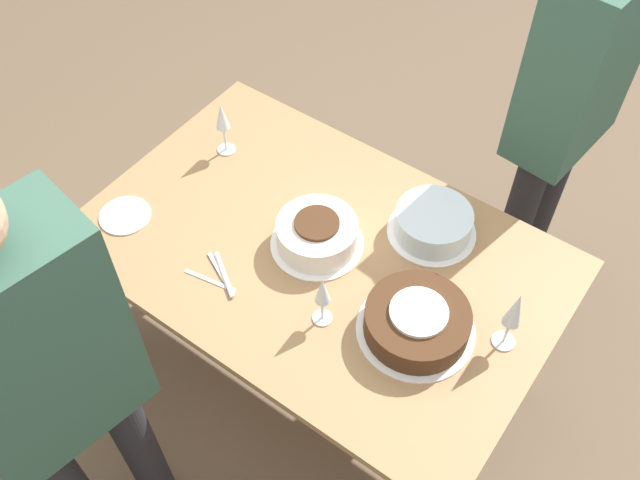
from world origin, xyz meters
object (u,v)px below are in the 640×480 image
(wine_glass_extra, at_px, (222,120))
(person_cutting, at_px, (48,376))
(cake_center_white, at_px, (317,234))
(wine_glass_near, at_px, (322,293))
(person_watching, at_px, (572,95))
(cake_front_chocolate, at_px, (417,322))
(cake_back_decorated, at_px, (433,223))
(wine_glass_far, at_px, (515,312))

(wine_glass_extra, relative_size, person_cutting, 0.12)
(wine_glass_extra, bearing_deg, cake_center_white, -16.98)
(wine_glass_near, xyz_separation_m, person_watching, (0.23, 1.04, 0.09))
(person_cutting, bearing_deg, wine_glass_near, -19.11)
(cake_front_chocolate, relative_size, wine_glass_extra, 1.67)
(cake_center_white, relative_size, person_watching, 0.18)
(cake_back_decorated, bearing_deg, cake_center_white, -136.67)
(cake_center_white, distance_m, wine_glass_far, 0.62)
(cake_center_white, height_order, cake_front_chocolate, cake_center_white)
(wine_glass_extra, height_order, person_cutting, person_cutting)
(cake_front_chocolate, distance_m, wine_glass_extra, 0.92)
(wine_glass_far, bearing_deg, cake_center_white, -177.71)
(wine_glass_far, relative_size, person_cutting, 0.14)
(person_cutting, bearing_deg, cake_front_chocolate, -28.00)
(cake_center_white, xyz_separation_m, wine_glass_near, (0.17, -0.21, 0.08))
(wine_glass_far, bearing_deg, person_watching, 104.77)
(cake_center_white, height_order, cake_back_decorated, cake_center_white)
(cake_center_white, bearing_deg, person_watching, 64.18)
(wine_glass_far, xyz_separation_m, person_cutting, (-0.79, -0.84, 0.07))
(cake_back_decorated, bearing_deg, wine_glass_near, -101.35)
(wine_glass_near, relative_size, wine_glass_extra, 0.94)
(cake_back_decorated, relative_size, wine_glass_extra, 1.38)
(wine_glass_extra, height_order, person_watching, person_watching)
(cake_center_white, height_order, wine_glass_near, wine_glass_near)
(person_watching, bearing_deg, cake_center_white, -19.64)
(cake_front_chocolate, height_order, wine_glass_extra, wine_glass_extra)
(wine_glass_near, xyz_separation_m, person_cutting, (-0.34, -0.61, 0.09))
(person_watching, bearing_deg, wine_glass_far, 20.94)
(wine_glass_extra, bearing_deg, cake_front_chocolate, -14.78)
(cake_center_white, height_order, wine_glass_extra, wine_glass_extra)
(cake_front_chocolate, relative_size, person_watching, 0.21)
(cake_back_decorated, distance_m, wine_glass_far, 0.43)
(cake_front_chocolate, distance_m, wine_glass_near, 0.27)
(person_cutting, relative_size, person_watching, 1.01)
(cake_back_decorated, bearing_deg, person_cutting, -112.08)
(cake_center_white, bearing_deg, cake_back_decorated, 43.33)
(wine_glass_near, relative_size, wine_glass_far, 0.82)
(wine_glass_near, bearing_deg, cake_front_chocolate, 27.48)
(cake_front_chocolate, bearing_deg, wine_glass_far, 27.14)
(wine_glass_far, bearing_deg, wine_glass_near, -152.69)
(wine_glass_far, bearing_deg, cake_front_chocolate, -152.86)
(person_cutting, xyz_separation_m, person_watching, (0.57, 1.65, -0.01))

